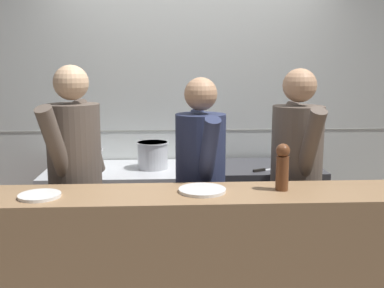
% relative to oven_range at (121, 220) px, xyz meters
% --- Properties ---
extents(wall_back_tiled, '(8.00, 0.06, 2.60)m').
position_rel_oven_range_xyz_m(wall_back_tiled, '(0.60, 0.40, 0.85)').
color(wall_back_tiled, silver).
rests_on(wall_back_tiled, ground_plane).
extents(oven_range, '(1.20, 0.71, 0.89)m').
position_rel_oven_range_xyz_m(oven_range, '(0.00, 0.00, 0.00)').
color(oven_range, maroon).
rests_on(oven_range, ground_plane).
extents(prep_counter, '(1.05, 0.65, 0.90)m').
position_rel_oven_range_xyz_m(prep_counter, '(1.14, -0.00, 0.00)').
color(prep_counter, '#38383D').
rests_on(prep_counter, ground_plane).
extents(pass_counter, '(2.76, 0.45, 1.02)m').
position_rel_oven_range_xyz_m(pass_counter, '(0.53, -1.19, 0.06)').
color(pass_counter, '#93704C').
rests_on(pass_counter, ground_plane).
extents(stock_pot, '(0.34, 0.34, 0.18)m').
position_rel_oven_range_xyz_m(stock_pot, '(-0.29, -0.06, 0.54)').
color(stock_pot, '#B7BABF').
rests_on(stock_pot, oven_range).
extents(sauce_pot, '(0.26, 0.26, 0.22)m').
position_rel_oven_range_xyz_m(sauce_pot, '(0.27, 0.00, 0.56)').
color(sauce_pot, '#B7BABF').
rests_on(sauce_pot, oven_range).
extents(mixing_bowl_steel, '(0.24, 0.24, 0.07)m').
position_rel_oven_range_xyz_m(mixing_bowl_steel, '(1.39, 0.02, 0.49)').
color(mixing_bowl_steel, '#B7BABF').
rests_on(mixing_bowl_steel, prep_counter).
extents(chefs_knife, '(0.31, 0.18, 0.02)m').
position_rel_oven_range_xyz_m(chefs_knife, '(1.19, -0.17, 0.46)').
color(chefs_knife, '#B7BABF').
rests_on(chefs_knife, prep_counter).
extents(plated_dish_main, '(0.23, 0.23, 0.02)m').
position_rel_oven_range_xyz_m(plated_dish_main, '(-0.31, -1.23, 0.59)').
color(plated_dish_main, white).
rests_on(plated_dish_main, pass_counter).
extents(plated_dish_appetiser, '(0.27, 0.27, 0.02)m').
position_rel_oven_range_xyz_m(plated_dish_appetiser, '(0.59, -1.17, 0.59)').
color(plated_dish_appetiser, white).
rests_on(plated_dish_appetiser, pass_counter).
extents(pepper_mill, '(0.08, 0.08, 0.27)m').
position_rel_oven_range_xyz_m(pepper_mill, '(1.06, -1.16, 0.72)').
color(pepper_mill, brown).
rests_on(pepper_mill, pass_counter).
extents(chef_head_cook, '(0.45, 0.75, 1.74)m').
position_rel_oven_range_xyz_m(chef_head_cook, '(-0.22, -0.67, 0.52)').
color(chef_head_cook, black).
rests_on(chef_head_cook, ground_plane).
extents(chef_sous, '(0.39, 0.73, 1.66)m').
position_rel_oven_range_xyz_m(chef_sous, '(0.62, -0.69, 0.48)').
color(chef_sous, black).
rests_on(chef_sous, ground_plane).
extents(chef_line, '(0.38, 0.75, 1.72)m').
position_rel_oven_range_xyz_m(chef_line, '(1.28, -0.67, 0.51)').
color(chef_line, black).
rests_on(chef_line, ground_plane).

